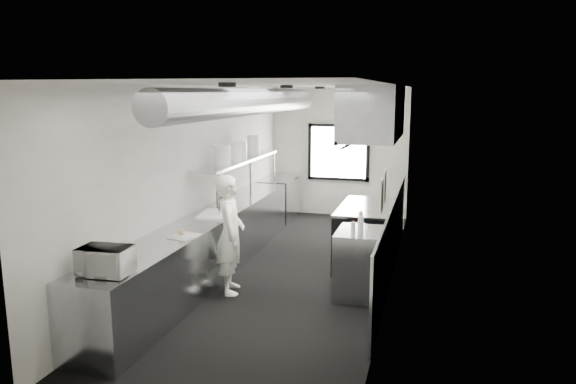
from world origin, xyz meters
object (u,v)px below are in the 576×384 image
Objects in this scene: squeeze_bottle_b at (359,228)px; cutting_board at (217,214)px; small_plate at (181,235)px; plate_stack_a at (222,155)px; pass_shelf at (240,161)px; far_work_table at (278,199)px; knife_block at (220,198)px; prep_counter at (208,246)px; plate_stack_c at (241,150)px; squeeze_bottle_a at (353,229)px; plate_stack_d at (254,145)px; bottle_station at (361,263)px; plate_stack_b at (235,152)px; squeeze_bottle_c at (360,223)px; deli_tub_a at (122,251)px; squeeze_bottle_e at (361,218)px; range at (366,235)px; exhaust_hood at (373,113)px; squeeze_bottle_d at (361,222)px; line_cook at (230,234)px; microwave at (105,261)px; deli_tub_b at (125,247)px.

cutting_board is at bearing 166.17° from squeeze_bottle_b.
plate_stack_a is at bearing 95.43° from small_plate.
pass_shelf is 2.45m from far_work_table.
knife_block is (-0.14, -2.88, 0.57)m from far_work_table.
knife_block is (-0.14, 0.82, 0.57)m from prep_counter.
squeeze_bottle_a is at bearing -42.83° from plate_stack_c.
plate_stack_d is at bearing 90.97° from prep_counter.
plate_stack_b is at bearing 147.69° from bottle_station.
squeeze_bottle_c reaches higher than far_work_table.
squeeze_bottle_e is (2.39, 2.13, 0.05)m from deli_tub_a.
knife_block is 0.81× the size of plate_stack_b.
range is 8.66× the size of squeeze_bottle_e.
squeeze_bottle_b reaches higher than prep_counter.
bottle_station is 4.64× the size of squeeze_bottle_c.
exhaust_hood is 3.88m from far_work_table.
bottle_station is 3.04m from plate_stack_b.
plate_stack_d is 3.37m from squeeze_bottle_d.
line_cook is at bearing -86.18° from knife_block.
squeeze_bottle_b is at bearing -86.86° from squeeze_bottle_d.
plate_stack_a is (-0.06, 0.78, 1.27)m from prep_counter.
range is at bearing 93.81° from squeeze_bottle_d.
plate_stack_d reaches higher than plate_stack_b.
plate_stack_b is at bearing 153.14° from squeeze_bottle_e.
plate_stack_d reaches higher than far_work_table.
plate_stack_b reaches higher than squeeze_bottle_b.
squeeze_bottle_b is (2.29, -0.37, 0.53)m from prep_counter.
microwave is 3.36m from squeeze_bottle_d.
small_plate is at bearing -87.27° from plate_stack_d.
pass_shelf is at bearing 58.02° from knife_block.
squeeze_bottle_c reaches higher than squeeze_bottle_a.
exhaust_hood is 1.35× the size of line_cook.
microwave is (-2.26, -2.40, 0.59)m from bottle_station.
plate_stack_c is 2.97m from squeeze_bottle_d.
knife_block is 0.84m from plate_stack_b.
deli_tub_a reaches higher than prep_counter.
deli_tub_b is (-0.24, 0.74, -0.09)m from microwave.
exhaust_hood is 2.43m from plate_stack_a.
pass_shelf is at bearing 91.20° from plate_stack_b.
squeeze_bottle_a is (1.66, 0.02, 0.18)m from line_cook.
range is at bearing -14.46° from knife_block.
plate_stack_a is 1.46m from plate_stack_d.
exhaust_hood reaches higher than cutting_board.
exhaust_hood is 2.46m from pass_shelf.
squeeze_bottle_b reaches higher than deli_tub_b.
line_cook is (-1.62, -1.73, 0.34)m from range.
exhaust_hood is 3.20m from prep_counter.
squeeze_bottle_d is (2.19, -0.26, 0.08)m from cutting_board.
knife_block is (-2.39, -0.38, -1.37)m from exhaust_hood.
cutting_board is 1.38m from plate_stack_b.
exhaust_hood is at bearing -24.54° from plate_stack_d.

